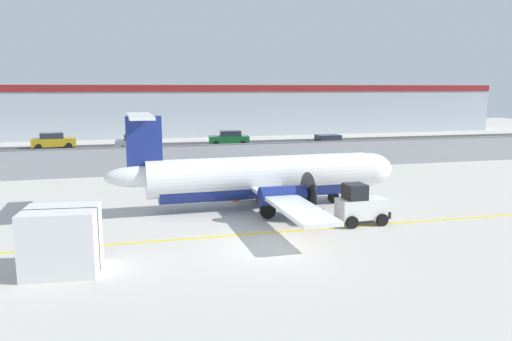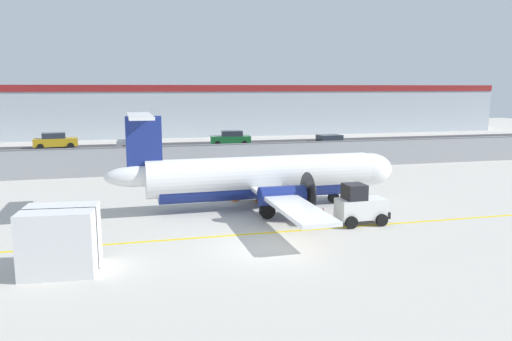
{
  "view_description": "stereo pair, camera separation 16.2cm",
  "coord_description": "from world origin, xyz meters",
  "px_view_note": "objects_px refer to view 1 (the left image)",
  "views": [
    {
      "loc": [
        -5.09,
        -17.96,
        6.19
      ],
      "look_at": [
        1.49,
        7.52,
        1.8
      ],
      "focal_mm": 35.0,
      "sensor_mm": 36.0,
      "label": 1
    },
    {
      "loc": [
        -4.93,
        -18.0,
        6.19
      ],
      "look_at": [
        1.49,
        7.52,
        1.8
      ],
      "focal_mm": 35.0,
      "sensor_mm": 36.0,
      "label": 2
    }
  ],
  "objects_px": {
    "parked_car_2": "(229,138)",
    "parked_car_3": "(329,143)",
    "commuter_airplane": "(266,177)",
    "traffic_cone_near_right": "(258,196)",
    "ground_crew_worker": "(313,198)",
    "baggage_tug": "(360,206)",
    "cargo_container": "(62,240)",
    "parked_car_1": "(137,142)",
    "traffic_cone_near_left": "(323,213)",
    "parked_car_0": "(53,141)",
    "traffic_cone_far_left": "(235,195)"
  },
  "relations": [
    {
      "from": "cargo_container",
      "to": "traffic_cone_near_right",
      "type": "bearing_deg",
      "value": 48.26
    },
    {
      "from": "ground_crew_worker",
      "to": "parked_car_1",
      "type": "distance_m",
      "value": 28.91
    },
    {
      "from": "parked_car_0",
      "to": "parked_car_3",
      "type": "height_order",
      "value": "same"
    },
    {
      "from": "parked_car_2",
      "to": "parked_car_3",
      "type": "xyz_separation_m",
      "value": [
        8.43,
        -6.87,
        0.0
      ]
    },
    {
      "from": "commuter_airplane",
      "to": "traffic_cone_near_right",
      "type": "height_order",
      "value": "commuter_airplane"
    },
    {
      "from": "cargo_container",
      "to": "parked_car_3",
      "type": "height_order",
      "value": "cargo_container"
    },
    {
      "from": "parked_car_0",
      "to": "parked_car_2",
      "type": "xyz_separation_m",
      "value": [
        17.68,
        -2.03,
        0.0
      ]
    },
    {
      "from": "commuter_airplane",
      "to": "parked_car_3",
      "type": "relative_size",
      "value": 3.73
    },
    {
      "from": "traffic_cone_near_left",
      "to": "parked_car_2",
      "type": "height_order",
      "value": "parked_car_2"
    },
    {
      "from": "baggage_tug",
      "to": "cargo_container",
      "type": "bearing_deg",
      "value": -167.96
    },
    {
      "from": "traffic_cone_far_left",
      "to": "parked_car_2",
      "type": "distance_m",
      "value": 25.62
    },
    {
      "from": "commuter_airplane",
      "to": "baggage_tug",
      "type": "xyz_separation_m",
      "value": [
        3.32,
        -4.17,
        -0.75
      ]
    },
    {
      "from": "traffic_cone_near_right",
      "to": "parked_car_1",
      "type": "relative_size",
      "value": 0.15
    },
    {
      "from": "traffic_cone_near_left",
      "to": "parked_car_3",
      "type": "height_order",
      "value": "parked_car_3"
    },
    {
      "from": "cargo_container",
      "to": "parked_car_3",
      "type": "bearing_deg",
      "value": 57.4
    },
    {
      "from": "baggage_tug",
      "to": "traffic_cone_near_left",
      "type": "bearing_deg",
      "value": 141.03
    },
    {
      "from": "cargo_container",
      "to": "traffic_cone_near_right",
      "type": "xyz_separation_m",
      "value": [
        9.11,
        8.55,
        -0.79
      ]
    },
    {
      "from": "parked_car_1",
      "to": "parked_car_3",
      "type": "relative_size",
      "value": 0.99
    },
    {
      "from": "ground_crew_worker",
      "to": "parked_car_0",
      "type": "distance_m",
      "value": 35.31
    },
    {
      "from": "traffic_cone_near_left",
      "to": "traffic_cone_near_right",
      "type": "bearing_deg",
      "value": 113.99
    },
    {
      "from": "traffic_cone_near_right",
      "to": "parked_car_0",
      "type": "bearing_deg",
      "value": 117.02
    },
    {
      "from": "parked_car_1",
      "to": "traffic_cone_near_left",
      "type": "bearing_deg",
      "value": -72.35
    },
    {
      "from": "commuter_airplane",
      "to": "parked_car_2",
      "type": "bearing_deg",
      "value": 81.41
    },
    {
      "from": "traffic_cone_near_right",
      "to": "parked_car_3",
      "type": "distance_m",
      "value": 22.27
    },
    {
      "from": "parked_car_2",
      "to": "parked_car_3",
      "type": "relative_size",
      "value": 1.02
    },
    {
      "from": "parked_car_1",
      "to": "parked_car_3",
      "type": "distance_m",
      "value": 18.66
    },
    {
      "from": "commuter_airplane",
      "to": "traffic_cone_near_left",
      "type": "height_order",
      "value": "commuter_airplane"
    },
    {
      "from": "traffic_cone_near_left",
      "to": "parked_car_3",
      "type": "distance_m",
      "value": 25.32
    },
    {
      "from": "traffic_cone_near_left",
      "to": "traffic_cone_far_left",
      "type": "bearing_deg",
      "value": 122.89
    },
    {
      "from": "parked_car_2",
      "to": "commuter_airplane",
      "type": "bearing_deg",
      "value": 88.93
    },
    {
      "from": "commuter_airplane",
      "to": "ground_crew_worker",
      "type": "height_order",
      "value": "commuter_airplane"
    },
    {
      "from": "traffic_cone_near_left",
      "to": "baggage_tug",
      "type": "bearing_deg",
      "value": -37.45
    },
    {
      "from": "commuter_airplane",
      "to": "traffic_cone_near_left",
      "type": "xyz_separation_m",
      "value": [
        1.95,
        -3.13,
        -1.29
      ]
    },
    {
      "from": "ground_crew_worker",
      "to": "commuter_airplane",
      "type": "bearing_deg",
      "value": -42.79
    },
    {
      "from": "parked_car_3",
      "to": "cargo_container",
      "type": "bearing_deg",
      "value": -131.16
    },
    {
      "from": "cargo_container",
      "to": "traffic_cone_near_left",
      "type": "xyz_separation_m",
      "value": [
        11.11,
        4.06,
        -0.79
      ]
    },
    {
      "from": "parked_car_1",
      "to": "traffic_cone_near_right",
      "type": "bearing_deg",
      "value": -74.02
    },
    {
      "from": "commuter_airplane",
      "to": "traffic_cone_near_right",
      "type": "bearing_deg",
      "value": 90.75
    },
    {
      "from": "traffic_cone_far_left",
      "to": "parked_car_0",
      "type": "xyz_separation_m",
      "value": [
        -12.9,
        27.2,
        0.58
      ]
    },
    {
      "from": "traffic_cone_near_left",
      "to": "ground_crew_worker",
      "type": "bearing_deg",
      "value": 119.36
    },
    {
      "from": "traffic_cone_near_right",
      "to": "parked_car_3",
      "type": "relative_size",
      "value": 0.15
    },
    {
      "from": "traffic_cone_near_left",
      "to": "parked_car_2",
      "type": "distance_m",
      "value": 30.17
    },
    {
      "from": "commuter_airplane",
      "to": "ground_crew_worker",
      "type": "distance_m",
      "value": 3.09
    },
    {
      "from": "baggage_tug",
      "to": "traffic_cone_far_left",
      "type": "height_order",
      "value": "baggage_tug"
    },
    {
      "from": "traffic_cone_near_right",
      "to": "parked_car_1",
      "type": "height_order",
      "value": "parked_car_1"
    },
    {
      "from": "ground_crew_worker",
      "to": "traffic_cone_near_right",
      "type": "xyz_separation_m",
      "value": [
        -1.67,
        3.91,
        -0.64
      ]
    },
    {
      "from": "traffic_cone_near_right",
      "to": "traffic_cone_near_left",
      "type": "bearing_deg",
      "value": -66.01
    },
    {
      "from": "cargo_container",
      "to": "parked_car_1",
      "type": "relative_size",
      "value": 0.6
    },
    {
      "from": "cargo_container",
      "to": "parked_car_1",
      "type": "height_order",
      "value": "cargo_container"
    },
    {
      "from": "commuter_airplane",
      "to": "cargo_container",
      "type": "xyz_separation_m",
      "value": [
        -9.16,
        -7.18,
        -0.5
      ]
    }
  ]
}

